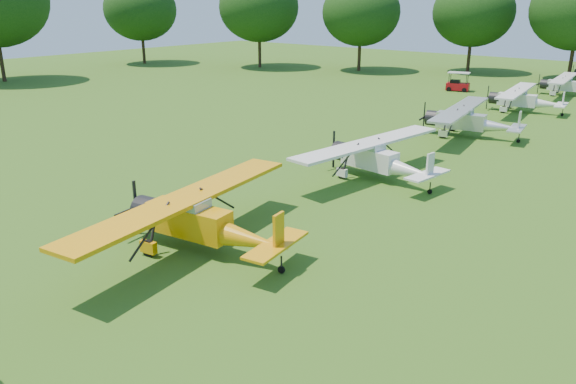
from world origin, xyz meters
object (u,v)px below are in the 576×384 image
object	(u,v)px
golf_cart	(457,85)
aircraft_5	(523,98)
aircraft_4	(469,119)
aircraft_3	(377,157)
aircraft_6	(569,84)
aircraft_2	(200,219)

from	to	relation	value
golf_cart	aircraft_5	bearing A→B (deg)	-54.51
aircraft_4	golf_cart	size ratio (longest dim) A/B	4.37
golf_cart	aircraft_3	bearing A→B (deg)	-88.46
aircraft_3	aircraft_6	world-z (taller)	aircraft_3
golf_cart	aircraft_4	bearing A→B (deg)	-79.35
aircraft_2	aircraft_6	xyz separation A→B (m)	(0.90, 48.98, -0.21)
aircraft_4	aircraft_5	bearing A→B (deg)	80.79
aircraft_2	golf_cart	world-z (taller)	aircraft_2
aircraft_3	aircraft_5	size ratio (longest dim) A/B	1.05
aircraft_2	golf_cart	size ratio (longest dim) A/B	4.62
aircraft_4	aircraft_5	xyz separation A→B (m)	(-0.07, 11.92, -0.09)
aircraft_6	golf_cart	world-z (taller)	aircraft_6
aircraft_5	golf_cart	world-z (taller)	aircraft_5
aircraft_3	golf_cart	size ratio (longest dim) A/B	4.30
aircraft_3	golf_cart	world-z (taller)	aircraft_3
aircraft_2	aircraft_6	bearing A→B (deg)	79.94
aircraft_5	golf_cart	bearing A→B (deg)	132.92
aircraft_4	golf_cart	bearing A→B (deg)	106.03
aircraft_4	aircraft_5	distance (m)	11.92
aircraft_3	aircraft_5	world-z (taller)	aircraft_3
aircraft_2	aircraft_5	distance (m)	37.09
aircraft_2	aircraft_3	xyz separation A→B (m)	(0.43, 12.41, -0.10)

